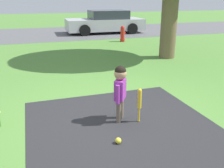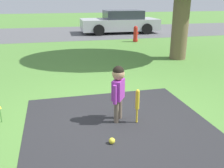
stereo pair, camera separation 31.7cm
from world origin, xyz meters
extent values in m
plane|color=#518438|center=(0.00, 0.00, 0.00)|extent=(60.00, 60.00, 0.00)
cube|color=#59595B|center=(0.00, 10.73, 0.00)|extent=(40.00, 6.00, 0.01)
cylinder|color=#6B5B4C|center=(0.09, -0.26, 0.18)|extent=(0.08, 0.08, 0.37)
cylinder|color=#6B5B4C|center=(0.18, -0.13, 0.18)|extent=(0.08, 0.08, 0.37)
cube|color=purple|center=(0.13, -0.19, 0.53)|extent=(0.25, 0.28, 0.32)
cylinder|color=purple|center=(0.05, -0.32, 0.50)|extent=(0.06, 0.06, 0.30)
cylinder|color=purple|center=(0.22, -0.07, 0.50)|extent=(0.06, 0.06, 0.30)
sphere|color=tan|center=(0.13, -0.19, 0.78)|extent=(0.19, 0.19, 0.19)
sphere|color=black|center=(0.13, -0.19, 0.81)|extent=(0.18, 0.18, 0.18)
sphere|color=yellow|center=(0.40, -0.34, 0.02)|extent=(0.03, 0.03, 0.03)
cylinder|color=yellow|center=(0.40, -0.34, 0.12)|extent=(0.03, 0.03, 0.24)
cylinder|color=yellow|center=(0.40, -0.34, 0.38)|extent=(0.06, 0.06, 0.29)
sphere|color=yellow|center=(0.40, -0.34, 0.53)|extent=(0.06, 0.06, 0.06)
sphere|color=yellow|center=(-0.12, -0.83, 0.04)|extent=(0.09, 0.09, 0.09)
cylinder|color=red|center=(2.88, 6.93, 0.30)|extent=(0.18, 0.18, 0.61)
sphere|color=red|center=(2.88, 6.93, 0.61)|extent=(0.17, 0.17, 0.17)
cylinder|color=red|center=(2.88, 6.93, 0.07)|extent=(0.23, 0.23, 0.05)
cylinder|color=red|center=(2.98, 6.93, 0.37)|extent=(0.08, 0.06, 0.06)
cube|color=#B7B7BC|center=(2.98, 10.03, 0.46)|extent=(4.25, 1.99, 0.61)
cube|color=#2D333D|center=(3.19, 10.02, 0.99)|extent=(2.06, 1.70, 0.45)
cylinder|color=black|center=(1.65, 9.13, 0.29)|extent=(0.58, 0.20, 0.57)
cylinder|color=black|center=(1.71, 11.01, 0.29)|extent=(0.58, 0.20, 0.57)
cylinder|color=black|center=(4.25, 9.05, 0.29)|extent=(0.58, 0.20, 0.57)
cylinder|color=black|center=(4.31, 10.93, 0.29)|extent=(0.58, 0.20, 0.57)
cylinder|color=brown|center=(3.14, 3.51, 1.33)|extent=(0.51, 0.51, 2.66)
cylinder|color=#38702D|center=(-1.67, 0.18, 0.12)|extent=(0.01, 0.01, 0.24)
camera|label=1|loc=(-1.13, -3.57, 1.86)|focal=40.00mm
camera|label=2|loc=(-0.82, -3.66, 1.86)|focal=40.00mm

